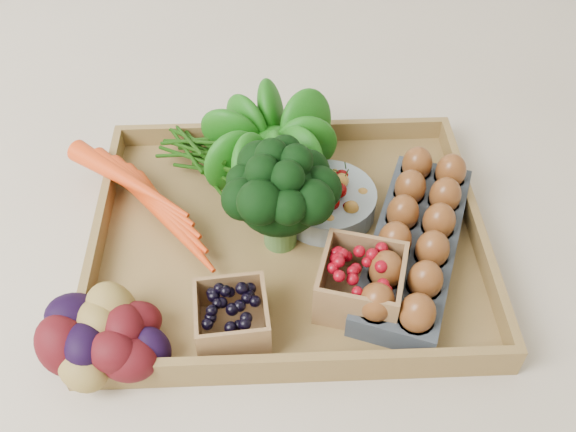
{
  "coord_description": "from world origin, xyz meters",
  "views": [
    {
      "loc": [
        -0.02,
        -0.61,
        0.71
      ],
      "look_at": [
        0.0,
        0.0,
        0.06
      ],
      "focal_mm": 40.0,
      "sensor_mm": 36.0,
      "label": 1
    }
  ],
  "objects_px": {
    "tray": "(288,241)",
    "broccoli": "(280,212)",
    "cherry_bowl": "(327,202)",
    "egg_carton": "(414,246)"
  },
  "relations": [
    {
      "from": "egg_carton",
      "to": "cherry_bowl",
      "type": "bearing_deg",
      "value": 162.31
    },
    {
      "from": "broccoli",
      "to": "tray",
      "type": "bearing_deg",
      "value": 31.91
    },
    {
      "from": "tray",
      "to": "egg_carton",
      "type": "height_order",
      "value": "egg_carton"
    },
    {
      "from": "tray",
      "to": "egg_carton",
      "type": "xyz_separation_m",
      "value": [
        0.17,
        -0.04,
        0.03
      ]
    },
    {
      "from": "tray",
      "to": "egg_carton",
      "type": "distance_m",
      "value": 0.18
    },
    {
      "from": "tray",
      "to": "broccoli",
      "type": "relative_size",
      "value": 3.53
    },
    {
      "from": "broccoli",
      "to": "cherry_bowl",
      "type": "xyz_separation_m",
      "value": [
        0.07,
        0.06,
        -0.04
      ]
    },
    {
      "from": "tray",
      "to": "cherry_bowl",
      "type": "relative_size",
      "value": 3.77
    },
    {
      "from": "cherry_bowl",
      "to": "broccoli",
      "type": "bearing_deg",
      "value": -140.8
    },
    {
      "from": "tray",
      "to": "cherry_bowl",
      "type": "xyz_separation_m",
      "value": [
        0.06,
        0.05,
        0.03
      ]
    }
  ]
}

